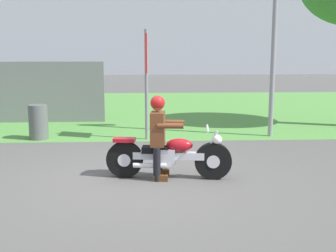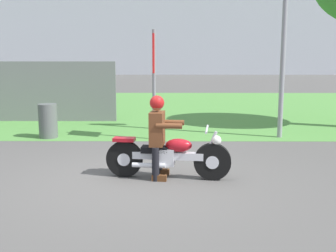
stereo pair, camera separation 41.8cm
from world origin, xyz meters
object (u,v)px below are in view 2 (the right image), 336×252
Objects in this scene: motorcycle_lead at (168,156)px; rider_lead at (158,130)px; trash_can at (48,121)px; sign_banner at (154,67)px.

rider_lead reaches higher than motorcycle_lead.
trash_can is at bearing 136.48° from rider_lead.
motorcycle_lead is 4.52m from trash_can.
rider_lead is 3.36m from sign_banner.
sign_banner reaches higher than rider_lead.
trash_can is (-2.97, 3.41, 0.04)m from motorcycle_lead.
sign_banner reaches higher than trash_can.
sign_banner is (2.61, -0.17, 1.31)m from trash_can.
motorcycle_lead is at bearing -48.96° from trash_can.
motorcycle_lead reaches higher than trash_can.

